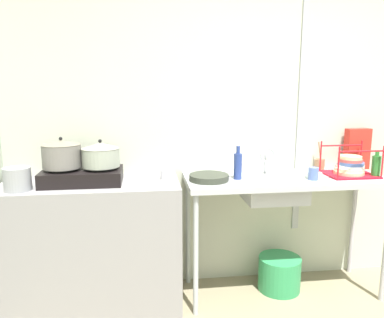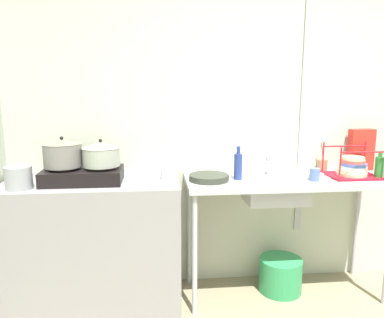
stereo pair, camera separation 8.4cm
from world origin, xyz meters
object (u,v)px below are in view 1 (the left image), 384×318
at_px(pot_beside_stove, 17,179).
at_px(cup_by_rack, 313,174).
at_px(stove, 82,176).
at_px(bottle_by_sink, 238,165).
at_px(faucet, 267,157).
at_px(sink_basin, 274,190).
at_px(cereal_box, 357,149).
at_px(percolator, 166,168).
at_px(utensil_jar, 319,164).
at_px(bottle_by_rack, 376,166).
at_px(frying_pan, 209,177).
at_px(pot_on_left_burner, 62,154).
at_px(bucket_on_floor, 279,273).
at_px(small_bowl_on_drainboard, 314,175).
at_px(dish_rack, 350,167).
at_px(pot_on_right_burner, 101,155).

xyz_separation_m(pot_beside_stove, cup_by_rack, (2.00, 0.03, -0.03)).
relative_size(stove, bottle_by_sink, 2.23).
bearing_deg(faucet, sink_basin, -84.03).
height_order(pot_beside_stove, cereal_box, cereal_box).
bearing_deg(percolator, pot_beside_stove, -169.24).
bearing_deg(utensil_jar, stove, -173.61).
bearing_deg(bottle_by_rack, cereal_box, 86.87).
relative_size(frying_pan, utensil_jar, 1.26).
xyz_separation_m(stove, bottle_by_sink, (1.09, -0.01, 0.05)).
distance_m(pot_on_left_burner, bucket_on_floor, 1.87).
bearing_deg(stove, bucket_on_floor, 0.95).
bearing_deg(faucet, stove, -175.65).
distance_m(cup_by_rack, small_bowl_on_drainboard, 0.08).
bearing_deg(utensil_jar, cup_by_rack, -122.26).
bearing_deg(utensil_jar, faucet, -167.86).
height_order(faucet, utensil_jar, utensil_jar).
bearing_deg(cereal_box, pot_beside_stove, -177.13).
bearing_deg(bucket_on_floor, bottle_by_sink, -174.18).
relative_size(pot_on_left_burner, dish_rack, 0.73).
bearing_deg(small_bowl_on_drainboard, pot_on_right_burner, 178.69).
relative_size(pot_on_left_burner, bucket_on_floor, 0.80).
height_order(pot_on_right_burner, utensil_jar, pot_on_right_burner).
distance_m(pot_on_right_burner, utensil_jar, 1.70).
bearing_deg(stove, small_bowl_on_drainboard, -1.21).
height_order(pot_beside_stove, sink_basin, pot_beside_stove).
xyz_separation_m(pot_beside_stove, bottle_by_sink, (1.47, 0.12, 0.03)).
bearing_deg(frying_pan, utensil_jar, 13.77).
xyz_separation_m(frying_pan, cereal_box, (1.25, 0.23, 0.14)).
distance_m(percolator, bottle_by_sink, 0.52).
bearing_deg(percolator, pot_on_right_burner, -173.51).
distance_m(cup_by_rack, utensil_jar, 0.36).
bearing_deg(pot_on_right_burner, pot_beside_stove, -165.58).
distance_m(sink_basin, dish_rack, 0.61).
bearing_deg(dish_rack, pot_on_right_burner, 179.98).
xyz_separation_m(frying_pan, cup_by_rack, (0.74, -0.08, 0.02)).
height_order(sink_basin, bottle_by_sink, bottle_by_sink).
relative_size(pot_on_right_burner, faucet, 1.24).
bearing_deg(cup_by_rack, faucet, 143.31).
bearing_deg(small_bowl_on_drainboard, pot_on_left_burner, 178.88).
bearing_deg(pot_on_right_burner, pot_on_left_burner, 180.00).
distance_m(stove, frying_pan, 0.88).
xyz_separation_m(percolator, small_bowl_on_drainboard, (1.08, -0.09, -0.06)).
distance_m(stove, cereal_box, 2.14).
xyz_separation_m(stove, pot_on_left_burner, (-0.13, -0.00, 0.16)).
bearing_deg(faucet, percolator, -176.18).
bearing_deg(bottle_by_sink, pot_on_right_burner, 179.24).
bearing_deg(bucket_on_floor, pot_on_left_burner, -179.12).
relative_size(sink_basin, bottle_by_rack, 2.27).
relative_size(stove, bottle_by_rack, 2.80).
distance_m(pot_beside_stove, bucket_on_floor, 2.03).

